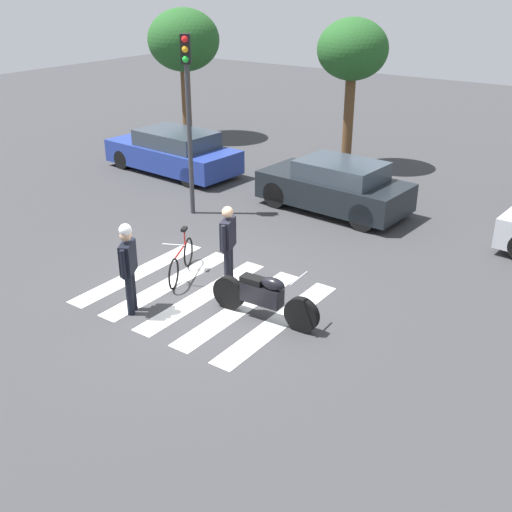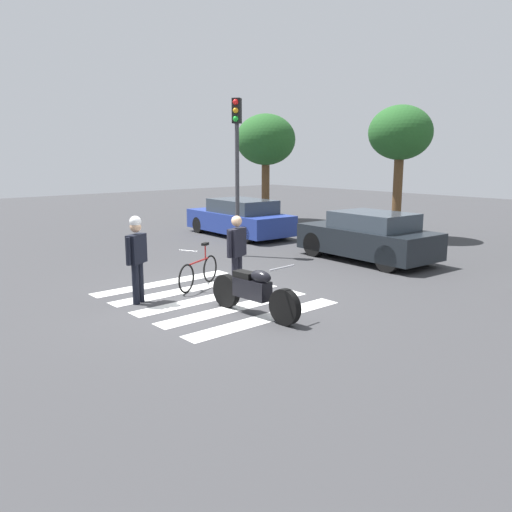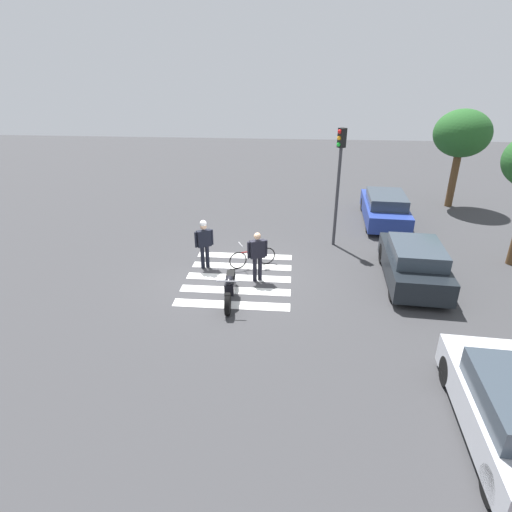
# 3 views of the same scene
# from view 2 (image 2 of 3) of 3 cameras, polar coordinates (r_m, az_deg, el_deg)

# --- Properties ---
(ground_plane) EXTENTS (60.00, 60.00, 0.00)m
(ground_plane) POSITION_cam_2_polar(r_m,az_deg,el_deg) (11.09, -5.13, -4.65)
(ground_plane) COLOR #38383A
(police_motorcycle) EXTENTS (2.24, 0.62, 1.05)m
(police_motorcycle) POSITION_cam_2_polar(r_m,az_deg,el_deg) (9.79, -0.26, -3.91)
(police_motorcycle) COLOR black
(police_motorcycle) RESTS_ON ground_plane
(leaning_bicycle) EXTENTS (0.80, 1.59, 0.98)m
(leaning_bicycle) POSITION_cam_2_polar(r_m,az_deg,el_deg) (11.96, -6.28, -1.71)
(leaning_bicycle) COLOR black
(leaning_bicycle) RESTS_ON ground_plane
(officer_on_foot) EXTENTS (0.42, 0.60, 1.80)m
(officer_on_foot) POSITION_cam_2_polar(r_m,az_deg,el_deg) (10.75, -12.95, 0.31)
(officer_on_foot) COLOR black
(officer_on_foot) RESTS_ON ground_plane
(officer_by_motorcycle) EXTENTS (0.36, 0.65, 1.72)m
(officer_by_motorcycle) POSITION_cam_2_polar(r_m,az_deg,el_deg) (11.16, -2.11, 0.69)
(officer_by_motorcycle) COLOR black
(officer_by_motorcycle) RESTS_ON ground_plane
(crosswalk_stripes) EXTENTS (4.05, 3.57, 0.01)m
(crosswalk_stripes) POSITION_cam_2_polar(r_m,az_deg,el_deg) (11.09, -5.13, -4.63)
(crosswalk_stripes) COLOR silver
(crosswalk_stripes) RESTS_ON ground_plane
(car_blue_hatchback) EXTENTS (4.65, 2.11, 1.37)m
(car_blue_hatchback) POSITION_cam_2_polar(r_m,az_deg,el_deg) (19.42, -1.81, 4.16)
(car_blue_hatchback) COLOR black
(car_blue_hatchback) RESTS_ON ground_plane
(car_black_suv) EXTENTS (4.13, 2.02, 1.40)m
(car_black_suv) POSITION_cam_2_polar(r_m,az_deg,el_deg) (15.18, 12.21, 2.06)
(car_black_suv) COLOR black
(car_black_suv) RESTS_ON ground_plane
(traffic_light_pole) EXTENTS (0.34, 0.35, 4.57)m
(traffic_light_pole) POSITION_cam_2_polar(r_m,az_deg,el_deg) (15.36, -2.11, 11.25)
(traffic_light_pole) COLOR #38383D
(traffic_light_pole) RESTS_ON ground_plane
(street_tree_near) EXTENTS (2.66, 2.66, 4.78)m
(street_tree_near) POSITION_cam_2_polar(r_m,az_deg,el_deg) (23.84, 1.07, 12.53)
(street_tree_near) COLOR brown
(street_tree_near) RESTS_ON ground_plane
(street_tree_mid) EXTENTS (2.22, 2.22, 4.69)m
(street_tree_mid) POSITION_cam_2_polar(r_m,az_deg,el_deg) (19.29, 15.54, 12.69)
(street_tree_mid) COLOR brown
(street_tree_mid) RESTS_ON ground_plane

